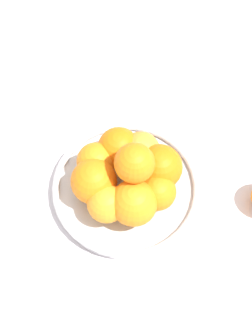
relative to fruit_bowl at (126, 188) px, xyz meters
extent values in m
plane|color=silver|center=(0.00, 0.00, -0.01)|extent=(4.00, 4.00, 0.00)
cylinder|color=silver|center=(0.00, 0.00, -0.01)|extent=(0.27, 0.27, 0.01)
torus|color=silver|center=(0.00, 0.00, 0.01)|extent=(0.27, 0.27, 0.01)
sphere|color=orange|center=(0.05, -0.04, 0.05)|extent=(0.07, 0.07, 0.07)
sphere|color=orange|center=(0.06, 0.00, 0.05)|extent=(0.08, 0.08, 0.08)
sphere|color=orange|center=(0.04, 0.04, 0.05)|extent=(0.07, 0.07, 0.07)
sphere|color=orange|center=(0.00, 0.06, 0.05)|extent=(0.08, 0.08, 0.08)
sphere|color=orange|center=(-0.05, 0.04, 0.05)|extent=(0.07, 0.07, 0.07)
sphere|color=orange|center=(-0.06, 0.00, 0.05)|extent=(0.08, 0.08, 0.08)
sphere|color=orange|center=(-0.04, -0.04, 0.05)|extent=(0.07, 0.07, 0.07)
sphere|color=orange|center=(0.00, -0.06, 0.05)|extent=(0.08, 0.08, 0.08)
sphere|color=orange|center=(0.01, -0.01, 0.11)|extent=(0.07, 0.07, 0.07)
camera|label=1|loc=(-0.09, -0.36, 0.78)|focal=50.00mm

